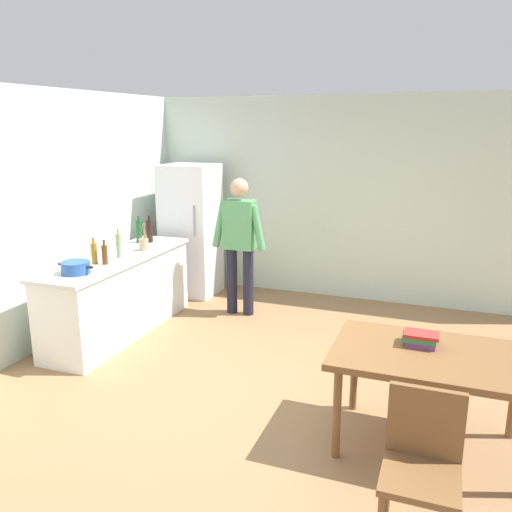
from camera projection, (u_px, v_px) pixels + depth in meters
ground_plane at (261, 394)px, 4.66m from camera, size 14.00×14.00×0.00m
wall_back at (337, 199)px, 7.06m from camera, size 6.40×0.12×2.70m
wall_left at (30, 222)px, 5.39m from camera, size 0.12×5.60×2.70m
kitchen_counter at (119, 295)px, 5.95m from camera, size 0.64×2.20×0.90m
refrigerator at (191, 230)px, 7.26m from camera, size 0.70×0.67×1.80m
person at (240, 238)px, 6.42m from camera, size 0.70×0.22×1.70m
dining_table at (432, 363)px, 3.75m from camera, size 1.40×0.90×0.75m
chair at (422, 459)px, 2.91m from camera, size 0.42×0.42×0.91m
cooking_pot at (76, 268)px, 5.16m from camera, size 0.40×0.28×0.12m
utensil_jar at (144, 244)px, 6.09m from camera, size 0.11×0.11×0.32m
bottle_vinegar_tall at (119, 245)px, 5.76m from camera, size 0.06×0.06×0.32m
bottle_oil_amber at (94, 253)px, 5.51m from camera, size 0.06×0.06×0.28m
bottle_beer_brown at (105, 254)px, 5.49m from camera, size 0.06×0.06×0.26m
bottle_wine_green at (139, 231)px, 6.47m from camera, size 0.08×0.08×0.34m
bottle_wine_dark at (150, 231)px, 6.50m from camera, size 0.08×0.08×0.34m
book_stack at (421, 339)px, 3.86m from camera, size 0.26×0.20×0.10m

